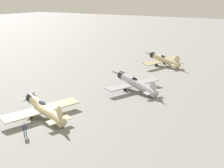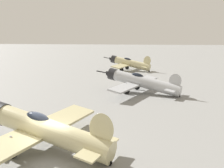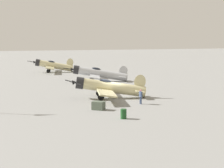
% 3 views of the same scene
% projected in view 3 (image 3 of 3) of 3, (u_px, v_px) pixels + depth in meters
% --- Properties ---
extents(ground_plane, '(400.00, 400.00, 0.00)m').
position_uv_depth(ground_plane, '(112.00, 98.00, 45.90)').
color(ground_plane, gray).
extents(airplane_foreground, '(11.72, 9.60, 3.05)m').
position_uv_depth(airplane_foreground, '(108.00, 87.00, 45.67)').
color(airplane_foreground, beige).
rests_on(airplane_foreground, ground_plane).
extents(airplane_mid_apron, '(11.46, 11.05, 2.90)m').
position_uv_depth(airplane_mid_apron, '(98.00, 73.00, 63.89)').
color(airplane_mid_apron, '#B7BABF').
rests_on(airplane_mid_apron, ground_plane).
extents(airplane_far_line, '(12.63, 10.11, 3.24)m').
position_uv_depth(airplane_far_line, '(53.00, 65.00, 81.87)').
color(airplane_far_line, beige).
rests_on(airplane_far_line, ground_plane).
extents(ground_crew_mechanic, '(0.66, 0.25, 1.69)m').
position_uv_depth(ground_crew_mechanic, '(141.00, 95.00, 41.59)').
color(ground_crew_mechanic, '#384766').
rests_on(ground_crew_mechanic, ground_plane).
extents(equipment_crate, '(1.51, 1.52, 0.89)m').
position_uv_depth(equipment_crate, '(98.00, 106.00, 38.27)').
color(equipment_crate, '#4C5647').
rests_on(equipment_crate, ground_plane).
extents(fuel_drum, '(0.60, 0.60, 0.92)m').
position_uv_depth(fuel_drum, '(123.00, 114.00, 33.95)').
color(fuel_drum, '#19471E').
rests_on(fuel_drum, ground_plane).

